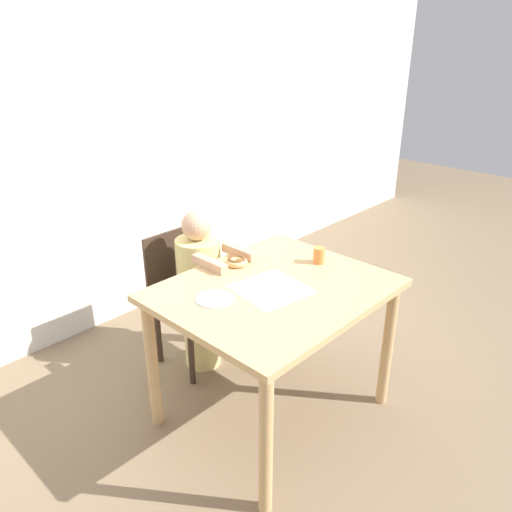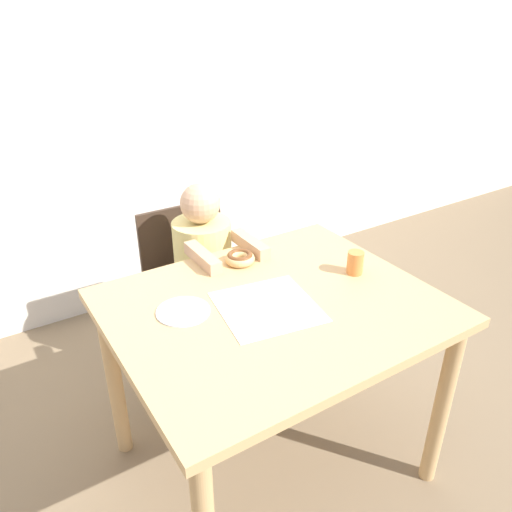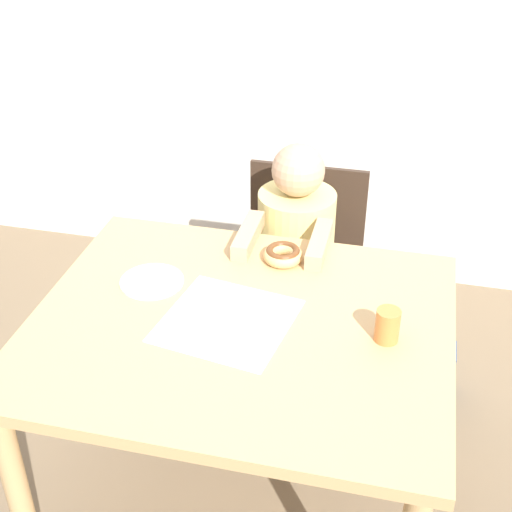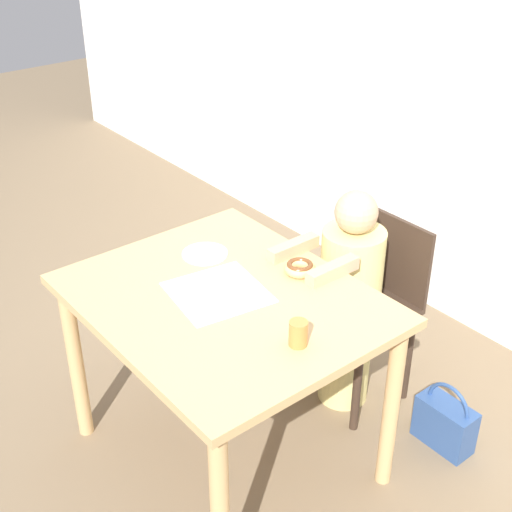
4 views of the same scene
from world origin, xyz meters
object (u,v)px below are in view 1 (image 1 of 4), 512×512
(child_figure, at_px, (201,292))
(donut, at_px, (237,261))
(chair, at_px, (189,292))
(cup, at_px, (319,255))
(handbag, at_px, (244,313))

(child_figure, relative_size, donut, 8.65)
(chair, xyz_separation_m, donut, (0.01, -0.40, 0.33))
(cup, bearing_deg, child_figure, 119.61)
(donut, xyz_separation_m, cup, (0.32, -0.30, 0.02))
(chair, distance_m, child_figure, 0.12)
(handbag, distance_m, cup, 1.01)
(donut, bearing_deg, chair, 92.04)
(handbag, relative_size, cup, 3.47)
(handbag, bearing_deg, child_figure, -166.44)
(chair, relative_size, donut, 7.14)
(handbag, bearing_deg, cup, -100.70)
(child_figure, bearing_deg, donut, -87.23)
(chair, height_order, child_figure, child_figure)
(donut, xyz_separation_m, handbag, (0.46, 0.41, -0.68))
(chair, xyz_separation_m, handbag, (0.47, 0.01, -0.35))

